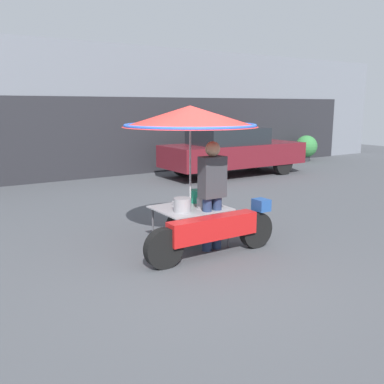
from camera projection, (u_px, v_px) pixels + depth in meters
The scene contains 6 objects.
ground_plane at pixel (207, 269), 5.71m from camera, with size 36.00×36.00×0.00m, color #4C4F54.
shopfront_building at pixel (38, 112), 12.65m from camera, with size 28.00×2.06×3.95m.
vendor_motorcycle_cart at pixel (193, 136), 6.28m from camera, with size 2.16×2.01×2.14m.
vendor_person at pixel (212, 190), 6.30m from camera, with size 0.38×0.22×1.63m.
parked_car at pixel (232, 151), 13.21m from camera, with size 4.51×1.73×1.48m.
potted_plant at pixel (306, 147), 16.64m from camera, with size 0.84×0.84×1.01m.
Camera 1 is at (-3.08, -4.43, 2.14)m, focal length 40.00 mm.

